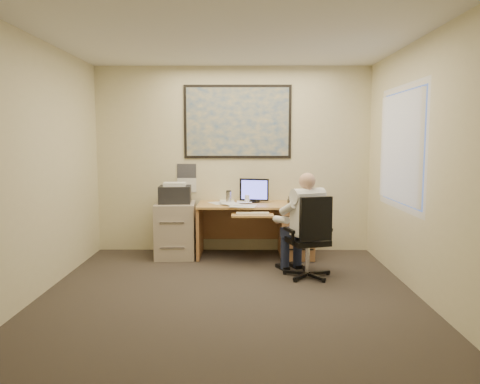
{
  "coord_description": "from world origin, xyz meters",
  "views": [
    {
      "loc": [
        0.14,
        -4.62,
        1.64
      ],
      "look_at": [
        0.11,
        1.3,
        0.98
      ],
      "focal_mm": 35.0,
      "sensor_mm": 36.0,
      "label": 1
    }
  ],
  "objects_px": {
    "desk": "(279,225)",
    "filing_cabinet": "(176,225)",
    "person": "(308,225)",
    "office_chair": "(307,254)"
  },
  "relations": [
    {
      "from": "office_chair",
      "to": "person",
      "type": "height_order",
      "value": "person"
    },
    {
      "from": "filing_cabinet",
      "to": "office_chair",
      "type": "height_order",
      "value": "filing_cabinet"
    },
    {
      "from": "desk",
      "to": "filing_cabinet",
      "type": "distance_m",
      "value": 1.46
    },
    {
      "from": "desk",
      "to": "office_chair",
      "type": "height_order",
      "value": "desk"
    },
    {
      "from": "filing_cabinet",
      "to": "desk",
      "type": "bearing_deg",
      "value": -2.21
    },
    {
      "from": "desk",
      "to": "office_chair",
      "type": "distance_m",
      "value": 1.11
    },
    {
      "from": "office_chair",
      "to": "person",
      "type": "distance_m",
      "value": 0.34
    },
    {
      "from": "filing_cabinet",
      "to": "person",
      "type": "height_order",
      "value": "person"
    },
    {
      "from": "filing_cabinet",
      "to": "person",
      "type": "bearing_deg",
      "value": -32.58
    },
    {
      "from": "desk",
      "to": "person",
      "type": "xyz_separation_m",
      "value": [
        0.27,
        -0.99,
        0.19
      ]
    }
  ]
}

